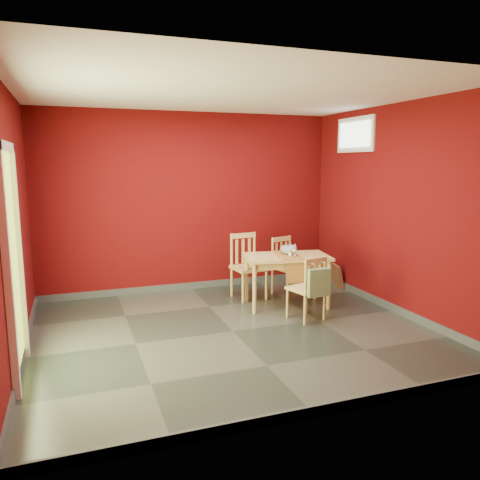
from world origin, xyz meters
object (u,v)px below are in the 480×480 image
object	(u,v)px
chair_far_left	(247,265)
cat	(288,248)
chair_near	(308,287)
picture_frame	(337,276)
tote_bag	(319,282)
dining_table	(287,262)
chair_far_right	(287,265)

from	to	relation	value
chair_far_left	cat	bearing A→B (deg)	-51.98
chair_near	picture_frame	distance (m)	1.71
tote_bag	chair_near	bearing A→B (deg)	98.95
dining_table	tote_bag	xyz separation A→B (m)	(0.03, -0.83, -0.09)
chair_far_right	tote_bag	bearing A→B (deg)	-99.52
dining_table	cat	xyz separation A→B (m)	(0.04, 0.05, 0.18)
chair_far_left	cat	size ratio (longest dim) A/B	2.52
picture_frame	cat	bearing A→B (deg)	-153.84
tote_bag	picture_frame	distance (m)	1.86
chair_far_left	chair_near	size ratio (longest dim) A/B	1.15
chair_far_left	tote_bag	world-z (taller)	chair_far_left
chair_far_right	cat	distance (m)	0.63
tote_bag	picture_frame	bearing A→B (deg)	51.45
tote_bag	cat	distance (m)	0.91
chair_near	tote_bag	xyz separation A→B (m)	(0.03, -0.20, 0.11)
cat	picture_frame	bearing A→B (deg)	11.32
chair_far_left	tote_bag	xyz separation A→B (m)	(0.39, -1.38, 0.05)
chair_near	cat	xyz separation A→B (m)	(0.04, 0.67, 0.38)
dining_table	chair_near	xyz separation A→B (m)	(-0.00, -0.63, -0.20)
tote_bag	dining_table	bearing A→B (deg)	91.85
chair_far_left	dining_table	bearing A→B (deg)	-56.78
tote_bag	picture_frame	size ratio (longest dim) A/B	1.06
chair_far_left	tote_bag	bearing A→B (deg)	-74.24
chair_far_left	picture_frame	distance (m)	1.56
dining_table	chair_near	world-z (taller)	chair_near
chair_far_right	tote_bag	distance (m)	1.37
chair_far_left	chair_near	xyz separation A→B (m)	(0.36, -1.18, -0.06)
chair_near	cat	size ratio (longest dim) A/B	2.20
chair_far_right	picture_frame	xyz separation A→B (m)	(0.91, 0.08, -0.25)
chair_far_left	picture_frame	world-z (taller)	chair_far_left
chair_far_right	chair_near	distance (m)	1.18
chair_far_left	cat	xyz separation A→B (m)	(0.40, -0.51, 0.32)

